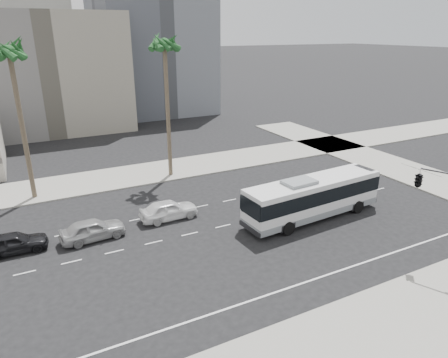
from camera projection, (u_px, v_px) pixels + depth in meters
ground at (254, 219)px, 34.66m from camera, size 700.00×700.00×0.00m
sidewalk_north at (186, 167)px, 47.54m from camera, size 120.00×7.00×0.15m
sidewalk_south at (402, 330)px, 21.72m from camera, size 120.00×7.00×0.15m
cross_block_east at (425, 178)px, 44.06m from camera, size 7.00×60.00×0.15m
midrise_beige_west at (44, 72)px, 63.85m from camera, size 24.00×18.00×18.00m
midrise_gray_center at (151, 43)px, 76.86m from camera, size 20.00×20.00×26.00m
highrise_far at (144, 7)px, 270.75m from camera, size 22.00×22.00×60.00m
city_bus at (313, 196)px, 34.29m from camera, size 13.23×3.79×3.76m
car_a at (169, 210)px, 34.42m from camera, size 2.08×5.02×1.70m
car_b at (93, 229)px, 31.04m from camera, size 2.32×5.05×1.68m
car_c at (14, 243)px, 29.20m from camera, size 2.02×4.70×1.58m
traffic_signal at (425, 184)px, 26.52m from camera, size 3.21×4.39×6.88m
palm_near at (165, 47)px, 40.12m from camera, size 4.50×4.50×15.19m
palm_mid at (9, 55)px, 34.28m from camera, size 4.79×4.79×14.80m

